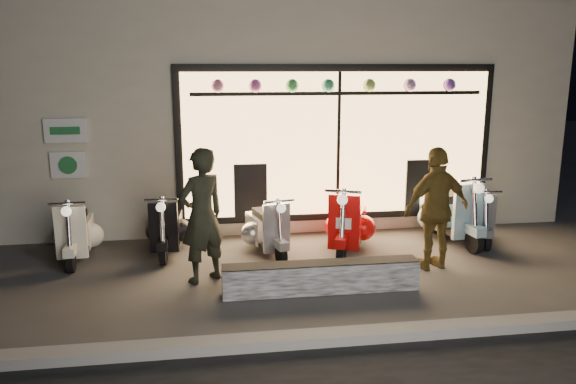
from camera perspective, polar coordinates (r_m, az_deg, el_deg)
The scene contains 12 objects.
ground at distance 7.94m, azimuth 2.48°, elevation -8.30°, with size 40.00×40.00×0.00m, color #383533.
kerb at distance 6.13m, azimuth 6.11°, elevation -14.37°, with size 40.00×0.25×0.12m, color slate.
shop_building at distance 12.37m, azimuth -1.79°, elevation 9.24°, with size 10.20×6.23×4.20m.
graffiti_barrier at distance 7.27m, azimuth 3.38°, elevation -8.64°, with size 2.52×0.28×0.40m, color black.
scooter_silver at distance 8.77m, azimuth -2.30°, elevation -3.71°, with size 0.61×1.29×0.92m.
scooter_red at distance 8.93m, azimuth 6.21°, elevation -3.12°, with size 0.84×1.45×1.05m.
scooter_black at distance 9.00m, azimuth -12.13°, elevation -3.49°, with size 0.45×1.31×0.94m.
scooter_cream at distance 9.09m, azimuth -20.65°, elevation -3.84°, with size 0.48×1.34×0.96m.
scooter_blue at distance 9.77m, azimuth 15.91°, elevation -2.00°, with size 0.61×1.57×1.11m.
scooter_grey at distance 9.90m, azimuth 18.07°, elevation -2.45°, with size 0.48×1.28×0.91m.
man at distance 7.51m, azimuth -8.73°, elevation -2.39°, with size 0.66×0.43×1.82m, color black.
woman at distance 8.17m, azimuth 14.86°, elevation -1.66°, with size 1.03×0.43×1.75m, color brown.
Camera 1 is at (-1.42, -7.28, 2.84)m, focal length 35.00 mm.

